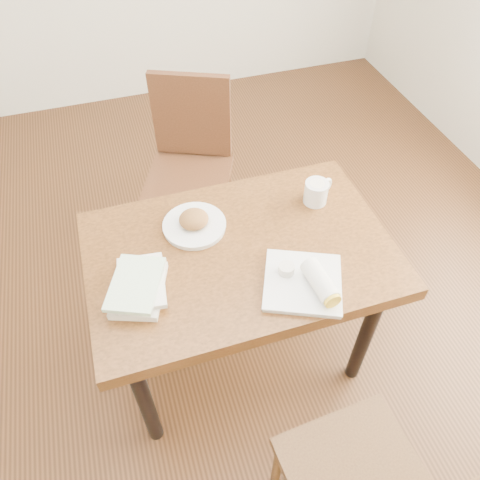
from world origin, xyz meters
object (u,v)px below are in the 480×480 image
object	(u,v)px
plate_scone	(194,223)
book_stack	(139,286)
chair_far	(190,157)
table	(240,265)
plate_burrito	(308,282)
coffee_mug	(317,191)

from	to	relation	value
plate_scone	book_stack	xyz separation A→B (m)	(-0.25, -0.24, 0.01)
chair_far	plate_scone	xyz separation A→B (m)	(-0.13, -0.69, 0.23)
table	plate_burrito	world-z (taller)	plate_burrito
chair_far	plate_burrito	bearing A→B (deg)	-81.11
coffee_mug	plate_burrito	size ratio (longest dim) A/B	0.39
table	chair_far	distance (m)	0.86
coffee_mug	plate_burrito	distance (m)	0.44
coffee_mug	plate_burrito	xyz separation A→B (m)	(-0.21, -0.39, -0.02)
coffee_mug	plate_burrito	bearing A→B (deg)	-117.53
coffee_mug	book_stack	size ratio (longest dim) A/B	0.48
chair_far	plate_scone	size ratio (longest dim) A/B	3.89
chair_far	plate_burrito	size ratio (longest dim) A/B	2.74
chair_far	coffee_mug	world-z (taller)	chair_far
plate_burrito	book_stack	bearing A→B (deg)	164.21
plate_burrito	book_stack	distance (m)	0.58
chair_far	book_stack	distance (m)	1.03
table	book_stack	size ratio (longest dim) A/B	4.02
table	coffee_mug	distance (m)	0.43
plate_scone	book_stack	distance (m)	0.35
chair_far	book_stack	xyz separation A→B (m)	(-0.39, -0.93, 0.23)
plate_scone	coffee_mug	distance (m)	0.51
plate_scone	coffee_mug	xyz separation A→B (m)	(0.51, -0.00, 0.03)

